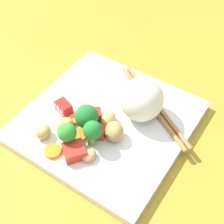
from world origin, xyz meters
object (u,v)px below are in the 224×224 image
at_px(carrot_slice_0, 95,110).
at_px(chopstick_pair, 154,105).
at_px(broccoli_floret_1, 92,131).
at_px(square_plate, 107,121).
at_px(rice_mound, 142,99).

distance_m(carrot_slice_0, chopstick_pair, 0.11).
bearing_deg(chopstick_pair, broccoli_floret_1, 101.94).
xyz_separation_m(square_plate, rice_mound, (-0.04, 0.04, 0.05)).
bearing_deg(chopstick_pair, rice_mound, 98.38).
relative_size(square_plate, carrot_slice_0, 12.67).
height_order(broccoli_floret_1, chopstick_pair, broccoli_floret_1).
bearing_deg(square_plate, rice_mound, 133.69).
bearing_deg(broccoli_floret_1, carrot_slice_0, -146.91).
height_order(broccoli_floret_1, carrot_slice_0, broccoli_floret_1).
xyz_separation_m(rice_mound, carrot_slice_0, (0.04, -0.07, -0.03)).
height_order(rice_mound, chopstick_pair, rice_mound).
height_order(square_plate, broccoli_floret_1, broccoli_floret_1).
xyz_separation_m(square_plate, broccoli_floret_1, (0.06, 0.01, 0.04)).
bearing_deg(square_plate, carrot_slice_0, -97.65).
xyz_separation_m(rice_mound, chopstick_pair, (-0.03, 0.01, -0.03)).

